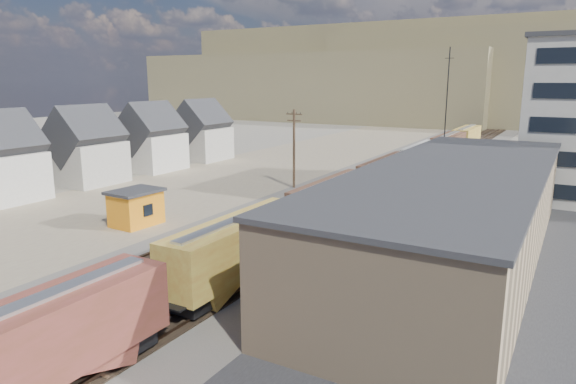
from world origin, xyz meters
The scene contains 13 objects.
ground centered at (0.00, 0.00, 0.00)m, with size 300.00×300.00×0.00m, color #6B6356.
ballast_bed centered at (0.00, 50.00, 0.03)m, with size 18.00×200.00×0.06m, color #4C4742.
dirt_yard centered at (-20.00, 40.00, 0.01)m, with size 24.00×180.00×0.03m, color #7A6654.
asphalt_lot centered at (22.00, 35.00, 0.02)m, with size 26.00×120.00×0.04m, color #232326.
rail_tracks centered at (-0.55, 50.00, 0.11)m, with size 11.40×200.00×0.24m.
freight_train centered at (3.80, 35.18, 2.79)m, with size 3.00×119.74×4.46m.
warehouse centered at (14.98, 25.00, 3.65)m, with size 12.40×40.40×7.25m.
utility_pole_north centered at (-8.50, 42.00, 5.30)m, with size 2.20×0.32×10.00m.
radio_mast centered at (6.00, 60.00, 9.12)m, with size 1.20×0.16×18.00m.
townhouse_row centered at (-34.00, 25.00, 4.34)m, with size 8.15×68.16×10.47m.
hills_north centered at (0.17, 167.92, 14.10)m, with size 265.00×80.00×32.00m.
maintenance_shed centered at (-13.19, 19.49, 1.77)m, with size 3.89×4.90×3.46m.
parked_car_blue centered at (20.89, 53.53, 0.67)m, with size 2.23×4.84×1.35m, color navy.
Camera 1 is at (22.78, -14.40, 13.65)m, focal length 32.00 mm.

